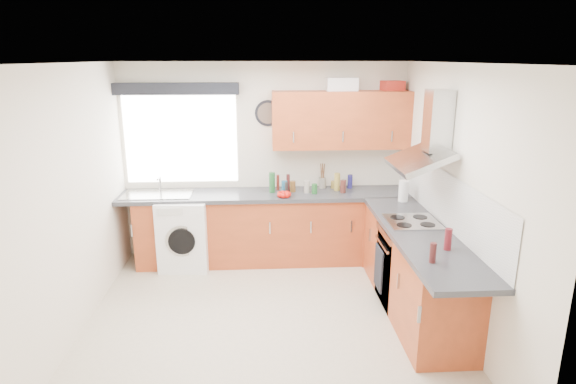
{
  "coord_description": "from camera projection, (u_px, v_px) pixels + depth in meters",
  "views": [
    {
      "loc": [
        -0.05,
        -4.29,
        2.55
      ],
      "look_at": [
        0.25,
        0.85,
        1.1
      ],
      "focal_mm": 30.0,
      "sensor_mm": 36.0,
      "label": 1
    }
  ],
  "objects": [
    {
      "name": "wall_left",
      "position": [
        69.0,
        205.0,
        4.38
      ],
      "size": [
        0.02,
        3.6,
        2.5
      ],
      "primitive_type": "cube",
      "color": "silver",
      "rests_on": "ground_plane"
    },
    {
      "name": "tomato_cluster",
      "position": [
        284.0,
        194.0,
        5.82
      ],
      "size": [
        0.16,
        0.16,
        0.07
      ],
      "primitive_type": null,
      "rotation": [
        0.0,
        0.0,
        0.07
      ],
      "color": "#BD1009",
      "rests_on": "worktop_back"
    },
    {
      "name": "ceiling",
      "position": [
        265.0,
        63.0,
        4.14
      ],
      "size": [
        3.6,
        3.6,
        0.02
      ],
      "primitive_type": "cube",
      "color": "white",
      "rests_on": "wall_back"
    },
    {
      "name": "upper_cabinets",
      "position": [
        341.0,
        120.0,
        5.95
      ],
      "size": [
        1.7,
        0.35,
        0.7
      ],
      "primitive_type": "cube",
      "color": "#933B1B",
      "rests_on": "wall_back"
    },
    {
      "name": "ground_plane",
      "position": [
        268.0,
        321.0,
        4.82
      ],
      "size": [
        3.6,
        3.6,
        0.0
      ],
      "primitive_type": "plane",
      "color": "beige"
    },
    {
      "name": "utensil_pot",
      "position": [
        322.0,
        183.0,
        6.23
      ],
      "size": [
        0.1,
        0.1,
        0.13
      ],
      "primitive_type": "cylinder",
      "rotation": [
        0.0,
        0.0,
        0.09
      ],
      "color": "gray",
      "rests_on": "worktop_back"
    },
    {
      "name": "jar_2",
      "position": [
        272.0,
        182.0,
        6.01
      ],
      "size": [
        0.08,
        0.08,
        0.25
      ],
      "primitive_type": "cylinder",
      "color": "#1E5527",
      "rests_on": "worktop_back"
    },
    {
      "name": "casserole",
      "position": [
        341.0,
        84.0,
        5.92
      ],
      "size": [
        0.38,
        0.28,
        0.16
      ],
      "primitive_type": "cube",
      "rotation": [
        0.0,
        0.0,
        0.01
      ],
      "color": "white",
      "rests_on": "upper_cabinets"
    },
    {
      "name": "storage_box",
      "position": [
        392.0,
        86.0,
        5.96
      ],
      "size": [
        0.28,
        0.25,
        0.12
      ],
      "primitive_type": "cube",
      "rotation": [
        0.0,
        0.0,
        0.16
      ],
      "color": "red",
      "rests_on": "upper_cabinets"
    },
    {
      "name": "jar_9",
      "position": [
        337.0,
        182.0,
        6.1
      ],
      "size": [
        0.07,
        0.07,
        0.22
      ],
      "primitive_type": "cylinder",
      "color": "olive",
      "rests_on": "worktop_back"
    },
    {
      "name": "base_cab_right",
      "position": [
        414.0,
        271.0,
        4.93
      ],
      "size": [
        0.58,
        2.1,
        0.86
      ],
      "primitive_type": "cube",
      "color": "#933B1B",
      "rests_on": "ground_plane"
    },
    {
      "name": "jar_3",
      "position": [
        333.0,
        185.0,
        6.22
      ],
      "size": [
        0.07,
        0.07,
        0.09
      ],
      "primitive_type": "cylinder",
      "color": "olive",
      "rests_on": "worktop_back"
    },
    {
      "name": "sink",
      "position": [
        157.0,
        191.0,
        5.93
      ],
      "size": [
        0.84,
        0.46,
        0.1
      ],
      "primitive_type": null,
      "color": "#A8AAAC",
      "rests_on": "worktop_back"
    },
    {
      "name": "wall_back",
      "position": [
        264.0,
        161.0,
        6.21
      ],
      "size": [
        3.6,
        0.02,
        2.5
      ],
      "primitive_type": "cube",
      "color": "silver",
      "rests_on": "ground_plane"
    },
    {
      "name": "splashback",
      "position": [
        442.0,
        197.0,
        4.89
      ],
      "size": [
        0.01,
        3.0,
        0.54
      ],
      "primitive_type": "cube",
      "color": "white",
      "rests_on": "wall_right"
    },
    {
      "name": "base_cab_corner",
      "position": [
        381.0,
        227.0,
        6.23
      ],
      "size": [
        0.6,
        0.6,
        0.86
      ],
      "primitive_type": "cube",
      "color": "#933B1B",
      "rests_on": "ground_plane"
    },
    {
      "name": "extractor_hood",
      "position": [
        428.0,
        139.0,
        4.72
      ],
      "size": [
        0.52,
        0.78,
        0.66
      ],
      "primitive_type": null,
      "color": "#A8AAAC",
      "rests_on": "wall_right"
    },
    {
      "name": "jar_1",
      "position": [
        284.0,
        188.0,
        5.93
      ],
      "size": [
        0.07,
        0.07,
        0.17
      ],
      "primitive_type": "cylinder",
      "color": "navy",
      "rests_on": "worktop_back"
    },
    {
      "name": "bottle_1",
      "position": [
        448.0,
        239.0,
        4.21
      ],
      "size": [
        0.06,
        0.06,
        0.2
      ],
      "primitive_type": "cylinder",
      "color": "maroon",
      "rests_on": "worktop_right"
    },
    {
      "name": "worktop_back",
      "position": [
        265.0,
        195.0,
        6.02
      ],
      "size": [
        3.6,
        0.62,
        0.05
      ],
      "primitive_type": "cube",
      "color": "#2C2D31",
      "rests_on": "base_cab_back"
    },
    {
      "name": "jar_10",
      "position": [
        343.0,
        186.0,
        6.01
      ],
      "size": [
        0.07,
        0.07,
        0.16
      ],
      "primitive_type": "cylinder",
      "color": "#4C211B",
      "rests_on": "worktop_back"
    },
    {
      "name": "kitchen_roll",
      "position": [
        403.0,
        191.0,
        5.64
      ],
      "size": [
        0.13,
        0.13,
        0.25
      ],
      "primitive_type": "cylinder",
      "rotation": [
        0.0,
        0.0,
        -0.2
      ],
      "color": "white",
      "rests_on": "worktop_right"
    },
    {
      "name": "wall_front",
      "position": [
        271.0,
        292.0,
        2.75
      ],
      "size": [
        3.6,
        0.02,
        2.5
      ],
      "primitive_type": "cube",
      "color": "silver",
      "rests_on": "ground_plane"
    },
    {
      "name": "oven",
      "position": [
        409.0,
        266.0,
        5.07
      ],
      "size": [
        0.56,
        0.58,
        0.85
      ],
      "primitive_type": "cube",
      "color": "black",
      "rests_on": "ground_plane"
    },
    {
      "name": "bottle_0",
      "position": [
        433.0,
        253.0,
        3.95
      ],
      "size": [
        0.05,
        0.05,
        0.17
      ],
      "primitive_type": "cylinder",
      "color": "#411718",
      "rests_on": "worktop_right"
    },
    {
      "name": "jar_5",
      "position": [
        278.0,
        183.0,
        6.12
      ],
      "size": [
        0.04,
        0.04,
        0.2
      ],
      "primitive_type": "cylinder",
      "color": "#601D14",
      "rests_on": "worktop_back"
    },
    {
      "name": "wall_clock",
      "position": [
        268.0,
        113.0,
        6.03
      ],
      "size": [
        0.33,
        0.04,
        0.33
      ],
      "primitive_type": "cylinder",
      "rotation": [
        1.57,
        0.0,
        0.0
      ],
      "color": "black",
      "rests_on": "wall_back"
    },
    {
      "name": "jar_7",
      "position": [
        350.0,
        181.0,
        6.21
      ],
      "size": [
        0.06,
        0.06,
        0.18
      ],
      "primitive_type": "cylinder",
      "color": "navy",
      "rests_on": "worktop_back"
    },
    {
      "name": "base_cab_back",
      "position": [
        258.0,
        229.0,
        6.15
      ],
      "size": [
        3.0,
        0.58,
        0.86
      ],
      "primitive_type": "cube",
      "color": "#933B1B",
      "rests_on": "ground_plane"
    },
    {
      "name": "washing_machine",
      "position": [
        185.0,
        233.0,
        5.99
      ],
      "size": [
        0.63,
        0.61,
        0.88
      ],
      "primitive_type": "cube",
      "rotation": [
        0.0,
        0.0,
        -0.06
      ],
      "color": "white",
      "rests_on": "ground_plane"
    },
    {
      "name": "jar_8",
      "position": [
        314.0,
        189.0,
        5.97
      ],
      "size": [
        0.07,
        0.07,
        0.12
      ],
      "primitive_type": "cylinder",
      "color": "#205A26",
      "rests_on": "worktop_back"
    },
    {
      "name": "worktop_right",
      "position": [
        422.0,
        235.0,
        4.66
      ],
      "size": [
        0.62,
        2.42,
        0.05
      ],
      "primitive_type": "cube",
      "color": "#2C2D31",
      "rests_on": "base_cab_right"
    },
    {
      "name": "jar_0",
      "position": [
        286.0,
        189.0,
        5.87
      ],
      "size": [
        0.04,
        0.04,
        0.17
      ],
      "primitive_type": "cylinder",
      "color": "black",
      "rests_on": "worktop_back"
    },
    {
      "name": "jar_4",
      "position": [
        307.0,
        187.0,
        6.0
      ],
      "size": [
        0.07,
        0.07,
        0.15
      ],
      "primitive_type": "cylinder",
      "color": "gray",
      "rests_on": "worktop_back"
    },
    {
      "name": "window_blind",
      "position": [
        177.0,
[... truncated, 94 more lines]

